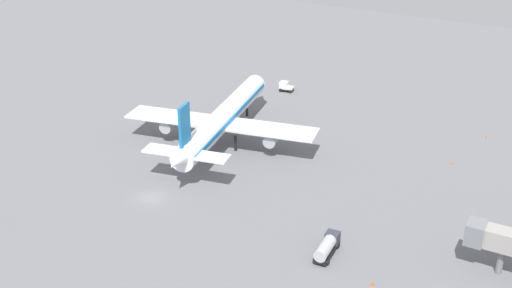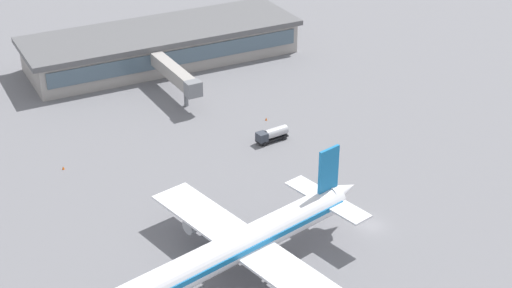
{
  "view_description": "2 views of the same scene",
  "coord_description": "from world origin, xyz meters",
  "px_view_note": "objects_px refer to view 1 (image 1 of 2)",
  "views": [
    {
      "loc": [
        -66.42,
        -60.1,
        50.96
      ],
      "look_at": [
        20.36,
        -7.78,
        3.37
      ],
      "focal_mm": 43.42,
      "sensor_mm": 36.0,
      "label": 1
    },
    {
      "loc": [
        60.66,
        77.54,
        66.47
      ],
      "look_at": [
        8.68,
        -21.88,
        5.98
      ],
      "focal_mm": 53.18,
      "sensor_mm": 36.0,
      "label": 2
    }
  ],
  "objects_px": {
    "safety_cone_far_side": "(486,137)",
    "airplane_taxiing": "(223,118)",
    "safety_cone_mid_apron": "(453,163)",
    "baggage_tug": "(285,86)",
    "safety_cone_near_gate": "(373,283)",
    "fuel_truck": "(327,246)"
  },
  "relations": [
    {
      "from": "safety_cone_far_side",
      "to": "airplane_taxiing",
      "type": "bearing_deg",
      "value": 123.42
    },
    {
      "from": "safety_cone_mid_apron",
      "to": "baggage_tug",
      "type": "bearing_deg",
      "value": 68.07
    },
    {
      "from": "airplane_taxiing",
      "to": "safety_cone_near_gate",
      "type": "bearing_deg",
      "value": -135.78
    },
    {
      "from": "baggage_tug",
      "to": "safety_cone_mid_apron",
      "type": "xyz_separation_m",
      "value": [
        -17.82,
        -44.26,
        -0.86
      ]
    },
    {
      "from": "airplane_taxiing",
      "to": "fuel_truck",
      "type": "distance_m",
      "value": 40.8
    },
    {
      "from": "baggage_tug",
      "to": "safety_cone_far_side",
      "type": "bearing_deg",
      "value": 167.18
    },
    {
      "from": "baggage_tug",
      "to": "safety_cone_near_gate",
      "type": "relative_size",
      "value": 5.77
    },
    {
      "from": "airplane_taxiing",
      "to": "baggage_tug",
      "type": "relative_size",
      "value": 13.41
    },
    {
      "from": "airplane_taxiing",
      "to": "safety_cone_mid_apron",
      "type": "distance_m",
      "value": 43.3
    },
    {
      "from": "fuel_truck",
      "to": "safety_cone_mid_apron",
      "type": "xyz_separation_m",
      "value": [
        37.3,
        -7.58,
        -1.09
      ]
    },
    {
      "from": "fuel_truck",
      "to": "safety_cone_mid_apron",
      "type": "height_order",
      "value": "fuel_truck"
    },
    {
      "from": "safety_cone_far_side",
      "to": "baggage_tug",
      "type": "bearing_deg",
      "value": 86.29
    },
    {
      "from": "baggage_tug",
      "to": "airplane_taxiing",
      "type": "bearing_deg",
      "value": 87.25
    },
    {
      "from": "airplane_taxiing",
      "to": "safety_cone_mid_apron",
      "type": "height_order",
      "value": "airplane_taxiing"
    },
    {
      "from": "fuel_truck",
      "to": "safety_cone_near_gate",
      "type": "height_order",
      "value": "fuel_truck"
    },
    {
      "from": "baggage_tug",
      "to": "safety_cone_near_gate",
      "type": "bearing_deg",
      "value": 118.43
    },
    {
      "from": "safety_cone_near_gate",
      "to": "airplane_taxiing",
      "type": "bearing_deg",
      "value": 57.19
    },
    {
      "from": "airplane_taxiing",
      "to": "baggage_tug",
      "type": "xyz_separation_m",
      "value": [
        31.65,
        3.53,
        -4.03
      ]
    },
    {
      "from": "baggage_tug",
      "to": "safety_cone_near_gate",
      "type": "distance_m",
      "value": 73.44
    },
    {
      "from": "baggage_tug",
      "to": "fuel_truck",
      "type": "height_order",
      "value": "fuel_truck"
    },
    {
      "from": "safety_cone_mid_apron",
      "to": "safety_cone_far_side",
      "type": "relative_size",
      "value": 1.0
    },
    {
      "from": "fuel_truck",
      "to": "airplane_taxiing",
      "type": "bearing_deg",
      "value": 48.89
    }
  ]
}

